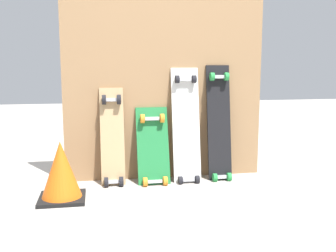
# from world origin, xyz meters

# --- Properties ---
(ground_plane) EXTENTS (12.00, 12.00, 0.00)m
(ground_plane) POSITION_xyz_m (0.00, 0.00, 0.00)
(ground_plane) COLOR #B2AAA0
(plywood_wall_panel) EXTENTS (1.51, 0.04, 1.44)m
(plywood_wall_panel) POSITION_xyz_m (0.00, 0.07, 0.72)
(plywood_wall_panel) COLOR #99724C
(plywood_wall_panel) RESTS_ON ground
(skateboard_natural) EXTENTS (0.17, 0.21, 0.76)m
(skateboard_natural) POSITION_xyz_m (-0.40, -0.04, 0.32)
(skateboard_natural) COLOR tan
(skateboard_natural) RESTS_ON ground
(skateboard_green) EXTENTS (0.24, 0.24, 0.62)m
(skateboard_green) POSITION_xyz_m (-0.11, -0.06, 0.24)
(skateboard_green) COLOR #1E7238
(skateboard_green) RESTS_ON ground
(skateboard_white) EXTENTS (0.20, 0.23, 0.91)m
(skateboard_white) POSITION_xyz_m (0.14, -0.05, 0.39)
(skateboard_white) COLOR silver
(skateboard_white) RESTS_ON ground
(skateboard_black) EXTENTS (0.18, 0.21, 0.92)m
(skateboard_black) POSITION_xyz_m (0.40, -0.04, 0.40)
(skateboard_black) COLOR black
(skateboard_black) RESTS_ON ground
(traffic_cone) EXTENTS (0.29, 0.29, 0.39)m
(traffic_cone) POSITION_xyz_m (-0.74, -0.35, 0.19)
(traffic_cone) COLOR black
(traffic_cone) RESTS_ON ground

